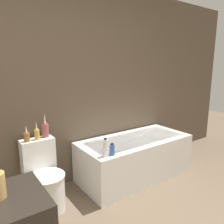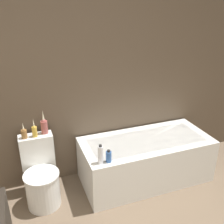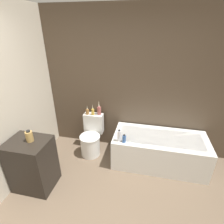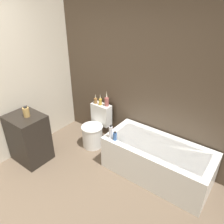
{
  "view_description": "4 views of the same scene",
  "coord_description": "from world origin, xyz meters",
  "px_view_note": "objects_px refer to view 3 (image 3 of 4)",
  "views": [
    {
      "loc": [
        -1.17,
        -0.48,
        1.56
      ],
      "look_at": [
        0.23,
        1.51,
        1.03
      ],
      "focal_mm": 35.0,
      "sensor_mm": 36.0,
      "label": 1
    },
    {
      "loc": [
        -0.61,
        -0.76,
        2.13
      ],
      "look_at": [
        0.28,
        1.62,
        1.03
      ],
      "focal_mm": 42.0,
      "sensor_mm": 36.0,
      "label": 2
    },
    {
      "loc": [
        0.48,
        -0.91,
        2.26
      ],
      "look_at": [
        -0.06,
        1.55,
        1.02
      ],
      "focal_mm": 28.0,
      "sensor_mm": 36.0,
      "label": 3
    },
    {
      "loc": [
        1.74,
        -0.74,
        2.49
      ],
      "look_at": [
        0.08,
        1.47,
        0.98
      ],
      "focal_mm": 35.0,
      "sensor_mm": 36.0,
      "label": 4
    }
  ],
  "objects_px": {
    "toilet": "(91,138)",
    "shampoo_bottle_tall": "(119,136)",
    "vase_gold": "(87,111)",
    "shampoo_bottle_short": "(124,139)",
    "soap_bottle_glass": "(29,136)",
    "vase_bronze": "(99,110)",
    "vase_silver": "(93,111)",
    "bathtub": "(159,150)"
  },
  "relations": [
    {
      "from": "shampoo_bottle_tall",
      "to": "vase_gold",
      "type": "bearing_deg",
      "value": 145.69
    },
    {
      "from": "vase_gold",
      "to": "shampoo_bottle_short",
      "type": "bearing_deg",
      "value": -31.83
    },
    {
      "from": "bathtub",
      "to": "vase_silver",
      "type": "distance_m",
      "value": 1.39
    },
    {
      "from": "vase_silver",
      "to": "vase_bronze",
      "type": "distance_m",
      "value": 0.12
    },
    {
      "from": "toilet",
      "to": "shampoo_bottle_tall",
      "type": "bearing_deg",
      "value": -27.95
    },
    {
      "from": "bathtub",
      "to": "shampoo_bottle_short",
      "type": "distance_m",
      "value": 0.73
    },
    {
      "from": "vase_gold",
      "to": "vase_bronze",
      "type": "xyz_separation_m",
      "value": [
        0.22,
        0.04,
        0.03
      ]
    },
    {
      "from": "vase_gold",
      "to": "vase_bronze",
      "type": "distance_m",
      "value": 0.23
    },
    {
      "from": "shampoo_bottle_tall",
      "to": "shampoo_bottle_short",
      "type": "distance_m",
      "value": 0.09
    },
    {
      "from": "vase_bronze",
      "to": "shampoo_bottle_short",
      "type": "relative_size",
      "value": 2.0
    },
    {
      "from": "soap_bottle_glass",
      "to": "vase_gold",
      "type": "bearing_deg",
      "value": 68.37
    },
    {
      "from": "toilet",
      "to": "vase_bronze",
      "type": "distance_m",
      "value": 0.57
    },
    {
      "from": "soap_bottle_glass",
      "to": "vase_gold",
      "type": "height_order",
      "value": "soap_bottle_glass"
    },
    {
      "from": "toilet",
      "to": "vase_silver",
      "type": "bearing_deg",
      "value": 90.0
    },
    {
      "from": "soap_bottle_glass",
      "to": "vase_gold",
      "type": "xyz_separation_m",
      "value": [
        0.44,
        1.11,
        -0.1
      ]
    },
    {
      "from": "bathtub",
      "to": "toilet",
      "type": "xyz_separation_m",
      "value": [
        -1.27,
        0.05,
        0.03
      ]
    },
    {
      "from": "bathtub",
      "to": "vase_bronze",
      "type": "bearing_deg",
      "value": 167.48
    },
    {
      "from": "soap_bottle_glass",
      "to": "shampoo_bottle_short",
      "type": "bearing_deg",
      "value": 26.56
    },
    {
      "from": "shampoo_bottle_short",
      "to": "shampoo_bottle_tall",
      "type": "bearing_deg",
      "value": 173.69
    },
    {
      "from": "bathtub",
      "to": "shampoo_bottle_short",
      "type": "relative_size",
      "value": 11.21
    },
    {
      "from": "shampoo_bottle_tall",
      "to": "vase_silver",
      "type": "bearing_deg",
      "value": 141.07
    },
    {
      "from": "bathtub",
      "to": "shampoo_bottle_short",
      "type": "height_order",
      "value": "shampoo_bottle_short"
    },
    {
      "from": "vase_silver",
      "to": "soap_bottle_glass",
      "type": "bearing_deg",
      "value": -116.4
    },
    {
      "from": "vase_gold",
      "to": "vase_bronze",
      "type": "relative_size",
      "value": 0.65
    },
    {
      "from": "soap_bottle_glass",
      "to": "vase_silver",
      "type": "height_order",
      "value": "soap_bottle_glass"
    },
    {
      "from": "soap_bottle_glass",
      "to": "vase_bronze",
      "type": "bearing_deg",
      "value": 60.12
    },
    {
      "from": "soap_bottle_glass",
      "to": "shampoo_bottle_short",
      "type": "xyz_separation_m",
      "value": [
        1.23,
        0.62,
        -0.28
      ]
    },
    {
      "from": "vase_bronze",
      "to": "shampoo_bottle_tall",
      "type": "xyz_separation_m",
      "value": [
        0.49,
        -0.52,
        -0.18
      ]
    },
    {
      "from": "vase_gold",
      "to": "shampoo_bottle_short",
      "type": "distance_m",
      "value": 0.95
    },
    {
      "from": "toilet",
      "to": "shampoo_bottle_tall",
      "type": "xyz_separation_m",
      "value": [
        0.6,
        -0.32,
        0.35
      ]
    },
    {
      "from": "toilet",
      "to": "soap_bottle_glass",
      "type": "bearing_deg",
      "value": -120.27
    },
    {
      "from": "soap_bottle_glass",
      "to": "vase_bronze",
      "type": "xyz_separation_m",
      "value": [
        0.66,
        1.15,
        -0.06
      ]
    },
    {
      "from": "vase_gold",
      "to": "shampoo_bottle_short",
      "type": "xyz_separation_m",
      "value": [
        0.79,
        -0.49,
        -0.18
      ]
    },
    {
      "from": "vase_silver",
      "to": "shampoo_bottle_tall",
      "type": "bearing_deg",
      "value": -38.93
    },
    {
      "from": "vase_bronze",
      "to": "shampoo_bottle_tall",
      "type": "distance_m",
      "value": 0.74
    },
    {
      "from": "soap_bottle_glass",
      "to": "shampoo_bottle_tall",
      "type": "height_order",
      "value": "soap_bottle_glass"
    },
    {
      "from": "vase_gold",
      "to": "shampoo_bottle_short",
      "type": "relative_size",
      "value": 1.3
    },
    {
      "from": "toilet",
      "to": "shampoo_bottle_short",
      "type": "height_order",
      "value": "toilet"
    },
    {
      "from": "vase_gold",
      "to": "shampoo_bottle_tall",
      "type": "distance_m",
      "value": 0.87
    },
    {
      "from": "vase_gold",
      "to": "vase_bronze",
      "type": "bearing_deg",
      "value": 10.54
    },
    {
      "from": "vase_silver",
      "to": "shampoo_bottle_short",
      "type": "distance_m",
      "value": 0.86
    },
    {
      "from": "soap_bottle_glass",
      "to": "vase_bronze",
      "type": "height_order",
      "value": "vase_bronze"
    }
  ]
}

